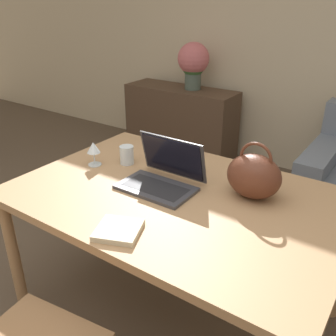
{
  "coord_description": "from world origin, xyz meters",
  "views": [
    {
      "loc": [
        0.92,
        -0.74,
        1.6
      ],
      "look_at": [
        0.01,
        0.57,
        0.86
      ],
      "focal_mm": 40.0,
      "sensor_mm": 36.0,
      "label": 1
    }
  ],
  "objects_px": {
    "laptop": "(164,173)",
    "wine_glass": "(94,149)",
    "drinking_glass": "(127,155)",
    "handbag": "(254,176)",
    "flower_vase": "(193,62)"
  },
  "relations": [
    {
      "from": "handbag",
      "to": "laptop",
      "type": "bearing_deg",
      "value": -161.92
    },
    {
      "from": "handbag",
      "to": "flower_vase",
      "type": "relative_size",
      "value": 0.6
    },
    {
      "from": "handbag",
      "to": "drinking_glass",
      "type": "bearing_deg",
      "value": -176.63
    },
    {
      "from": "laptop",
      "to": "flower_vase",
      "type": "height_order",
      "value": "flower_vase"
    },
    {
      "from": "laptop",
      "to": "handbag",
      "type": "distance_m",
      "value": 0.43
    },
    {
      "from": "drinking_glass",
      "to": "wine_glass",
      "type": "bearing_deg",
      "value": -138.63
    },
    {
      "from": "laptop",
      "to": "wine_glass",
      "type": "distance_m",
      "value": 0.45
    },
    {
      "from": "drinking_glass",
      "to": "handbag",
      "type": "distance_m",
      "value": 0.73
    },
    {
      "from": "wine_glass",
      "to": "laptop",
      "type": "bearing_deg",
      "value": 3.43
    },
    {
      "from": "laptop",
      "to": "drinking_glass",
      "type": "relative_size",
      "value": 3.57
    },
    {
      "from": "handbag",
      "to": "wine_glass",
      "type": "bearing_deg",
      "value": -169.4
    },
    {
      "from": "wine_glass",
      "to": "handbag",
      "type": "xyz_separation_m",
      "value": [
        0.86,
        0.16,
        0.01
      ]
    },
    {
      "from": "drinking_glass",
      "to": "wine_glass",
      "type": "xyz_separation_m",
      "value": [
        -0.13,
        -0.12,
        0.04
      ]
    },
    {
      "from": "laptop",
      "to": "drinking_glass",
      "type": "xyz_separation_m",
      "value": [
        -0.32,
        0.09,
        -0.01
      ]
    },
    {
      "from": "drinking_glass",
      "to": "handbag",
      "type": "xyz_separation_m",
      "value": [
        0.73,
        0.04,
        0.06
      ]
    }
  ]
}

